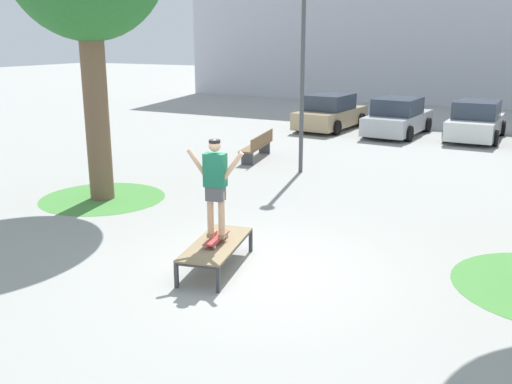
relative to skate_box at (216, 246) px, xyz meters
The scene contains 10 objects.
ground_plane 0.80m from the skate_box, 23.85° to the left, with size 120.00×120.00×0.00m, color #999993.
skate_box is the anchor object (origin of this frame).
skateboard 0.12m from the skate_box, 101.57° to the left, with size 0.33×0.82×0.09m.
skater 1.12m from the skate_box, 101.43° to the left, with size 1.00×0.33×1.69m.
grass_patch_near_left 5.44m from the skate_box, 152.11° to the left, with size 3.05×3.05×0.01m, color #47893D.
car_tan 15.85m from the skate_box, 102.83° to the left, with size 2.19×4.33×1.50m.
car_silver 15.28m from the skate_box, 92.21° to the left, with size 2.15×4.31×1.50m.
car_white 15.84m from the skate_box, 81.48° to the left, with size 1.98×4.23×1.50m.
park_bench 9.17m from the skate_box, 112.36° to the left, with size 0.85×2.44×0.83m.
light_post 8.27m from the skate_box, 101.67° to the left, with size 0.36×0.36×5.83m.
Camera 1 is at (4.16, -8.17, 3.87)m, focal length 40.19 mm.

